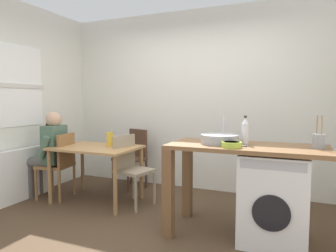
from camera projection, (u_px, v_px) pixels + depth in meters
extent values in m
plane|color=#4C3826|center=(145.00, 233.00, 3.04)|extent=(5.46, 5.46, 0.00)
cube|color=silver|center=(197.00, 101.00, 4.54)|extent=(4.60, 0.10, 2.70)
cube|color=white|center=(15.00, 86.00, 4.00)|extent=(0.01, 0.90, 1.10)
cube|color=beige|center=(16.00, 86.00, 3.99)|extent=(0.02, 0.96, 0.06)
cube|color=white|center=(23.00, 174.00, 4.07)|extent=(0.10, 0.80, 0.70)
cube|color=tan|center=(96.00, 148.00, 3.96)|extent=(1.10, 0.76, 0.03)
cylinder|color=#977045|center=(50.00, 177.00, 3.88)|extent=(0.05, 0.05, 0.71)
cylinder|color=#977045|center=(115.00, 186.00, 3.50)|extent=(0.05, 0.05, 0.71)
cylinder|color=#977045|center=(83.00, 167.00, 4.49)|extent=(0.05, 0.05, 0.71)
cylinder|color=#977045|center=(141.00, 173.00, 4.10)|extent=(0.05, 0.05, 0.71)
cube|color=olive|center=(55.00, 166.00, 4.13)|extent=(0.46, 0.46, 0.04)
cube|color=olive|center=(66.00, 150.00, 4.07)|extent=(0.09, 0.38, 0.45)
cylinder|color=olive|center=(36.00, 184.00, 4.02)|extent=(0.04, 0.04, 0.45)
cylinder|color=olive|center=(52.00, 178.00, 4.37)|extent=(0.04, 0.04, 0.45)
cylinder|color=olive|center=(59.00, 186.00, 3.93)|extent=(0.04, 0.04, 0.45)
cylinder|color=olive|center=(74.00, 179.00, 4.28)|extent=(0.04, 0.04, 0.45)
cube|color=gray|center=(135.00, 171.00, 3.82)|extent=(0.48, 0.48, 0.04)
cube|color=gray|center=(124.00, 152.00, 3.90)|extent=(0.12, 0.38, 0.45)
cylinder|color=gray|center=(154.00, 187.00, 3.88)|extent=(0.04, 0.04, 0.45)
cylinder|color=gray|center=(136.00, 194.00, 3.59)|extent=(0.04, 0.04, 0.45)
cylinder|color=gray|center=(134.00, 183.00, 4.09)|extent=(0.04, 0.04, 0.45)
cylinder|color=gray|center=(115.00, 189.00, 3.80)|extent=(0.04, 0.04, 0.45)
cube|color=#4C3323|center=(130.00, 159.00, 4.59)|extent=(0.51, 0.51, 0.04)
cube|color=#4C3323|center=(138.00, 143.00, 4.70)|extent=(0.37, 0.16, 0.45)
cylinder|color=#4C3323|center=(128.00, 178.00, 4.35)|extent=(0.04, 0.04, 0.45)
cylinder|color=#4C3323|center=(113.00, 174.00, 4.60)|extent=(0.04, 0.04, 0.45)
cylinder|color=#4C3323|center=(146.00, 173.00, 4.62)|extent=(0.04, 0.04, 0.45)
cylinder|color=#4C3323|center=(131.00, 170.00, 4.86)|extent=(0.04, 0.04, 0.45)
cylinder|color=#595651|center=(30.00, 182.00, 4.14)|extent=(0.11, 0.11, 0.45)
cylinder|color=#595651|center=(39.00, 178.00, 4.32)|extent=(0.11, 0.11, 0.45)
cylinder|color=#595651|center=(40.00, 163.00, 4.08)|extent=(0.42, 0.20, 0.14)
cylinder|color=#595651|center=(48.00, 160.00, 4.26)|extent=(0.42, 0.20, 0.14)
cube|color=#4C6B56|center=(54.00, 144.00, 4.11)|extent=(0.25, 0.37, 0.52)
cylinder|color=#4C6B56|center=(43.00, 148.00, 3.91)|extent=(0.20, 0.12, 0.31)
cylinder|color=#4C6B56|center=(62.00, 143.00, 4.31)|extent=(0.20, 0.12, 0.31)
sphere|color=tan|center=(54.00, 119.00, 4.08)|extent=(0.21, 0.21, 0.21)
sphere|color=black|center=(50.00, 125.00, 4.10)|extent=(0.12, 0.12, 0.12)
cube|color=brown|center=(246.00, 147.00, 2.89)|extent=(1.50, 0.68, 0.04)
cube|color=brown|center=(168.00, 193.00, 2.93)|extent=(0.10, 0.10, 0.88)
cube|color=brown|center=(187.00, 179.00, 3.47)|extent=(0.10, 0.10, 0.88)
cube|color=white|center=(273.00, 198.00, 2.83)|extent=(0.60, 0.60, 0.86)
cylinder|color=black|center=(271.00, 213.00, 2.55)|extent=(0.32, 0.02, 0.32)
cube|color=#B2B2B7|center=(273.00, 166.00, 2.52)|extent=(0.54, 0.01, 0.08)
cylinder|color=#9EA0A5|center=(220.00, 139.00, 2.99)|extent=(0.38, 0.38, 0.09)
cylinder|color=#B2B2B7|center=(224.00, 128.00, 3.14)|extent=(0.02, 0.02, 0.28)
cylinder|color=silver|center=(245.00, 134.00, 2.95)|extent=(0.07, 0.07, 0.20)
cone|color=silver|center=(245.00, 121.00, 2.94)|extent=(0.06, 0.06, 0.06)
cylinder|color=#262626|center=(245.00, 117.00, 2.93)|extent=(0.03, 0.03, 0.02)
cylinder|color=#A8C63D|center=(232.00, 145.00, 2.74)|extent=(0.19, 0.19, 0.05)
cylinder|color=olive|center=(232.00, 143.00, 2.74)|extent=(0.15, 0.15, 0.03)
cylinder|color=gray|center=(319.00, 141.00, 2.69)|extent=(0.11, 0.11, 0.13)
cylinder|color=#99724C|center=(317.00, 125.00, 2.69)|extent=(0.01, 0.04, 0.18)
cylinder|color=#99724C|center=(322.00, 125.00, 2.66)|extent=(0.01, 0.05, 0.18)
cylinder|color=gold|center=(110.00, 139.00, 3.99)|extent=(0.09, 0.09, 0.19)
cube|color=#B2B2B7|center=(239.00, 146.00, 2.82)|extent=(0.15, 0.06, 0.01)
cube|color=#262628|center=(239.00, 146.00, 2.82)|extent=(0.15, 0.06, 0.01)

